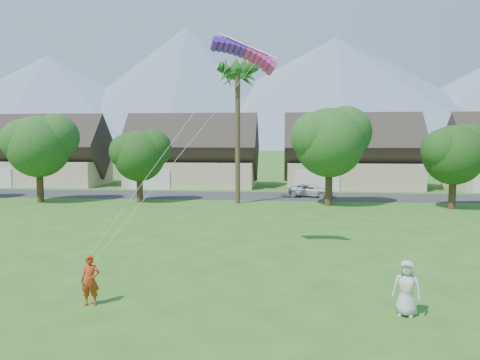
# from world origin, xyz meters

# --- Properties ---
(ground) EXTENTS (500.00, 500.00, 0.00)m
(ground) POSITION_xyz_m (0.00, 0.00, 0.00)
(ground) COLOR #2D6019
(ground) RESTS_ON ground
(street) EXTENTS (90.00, 7.00, 0.01)m
(street) POSITION_xyz_m (0.00, 34.00, 0.01)
(street) COLOR #2D2D30
(street) RESTS_ON ground
(kite_flyer) EXTENTS (0.70, 0.51, 1.79)m
(kite_flyer) POSITION_xyz_m (-4.56, 2.56, 0.89)
(kite_flyer) COLOR #AA3413
(kite_flyer) RESTS_ON ground
(watcher) EXTENTS (1.06, 0.88, 1.87)m
(watcher) POSITION_xyz_m (6.24, 2.62, 0.93)
(watcher) COLOR beige
(watcher) RESTS_ON ground
(parked_car) EXTENTS (4.95, 3.36, 1.26)m
(parked_car) POSITION_xyz_m (4.84, 34.00, 0.63)
(parked_car) COLOR silver
(parked_car) RESTS_ON ground
(mountain_ridge) EXTENTS (540.00, 240.00, 70.00)m
(mountain_ridge) POSITION_xyz_m (10.40, 260.00, 29.07)
(mountain_ridge) COLOR slate
(mountain_ridge) RESTS_ON ground
(houses_row) EXTENTS (72.75, 8.19, 8.86)m
(houses_row) POSITION_xyz_m (0.49, 42.99, 3.44)
(houses_row) COLOR beige
(houses_row) RESTS_ON ground
(tree_row) EXTENTS (62.27, 6.67, 8.45)m
(tree_row) POSITION_xyz_m (-1.14, 27.92, 4.89)
(tree_row) COLOR #47301C
(tree_row) RESTS_ON ground
(fan_palm) EXTENTS (3.00, 3.00, 13.80)m
(fan_palm) POSITION_xyz_m (-2.00, 28.50, 11.80)
(fan_palm) COLOR #4C3D26
(fan_palm) RESTS_ON ground
(parafoil_kite) EXTENTS (3.30, 1.27, 0.50)m
(parafoil_kite) POSITION_xyz_m (0.27, 9.77, 9.98)
(parafoil_kite) COLOR #571AC3
(parafoil_kite) RESTS_ON ground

